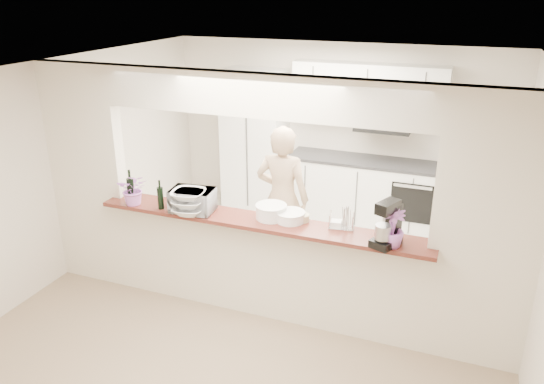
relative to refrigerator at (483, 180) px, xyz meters
The scene contains 19 objects.
floor 3.46m from the refrigerator, 127.72° to the right, with size 6.00×6.00×0.00m, color gray.
tile_overlay 2.48m from the refrigerator, 151.78° to the right, with size 5.00×2.90×0.01m, color beige.
partition 3.41m from the refrigerator, 127.72° to the right, with size 5.00×0.15×2.50m.
bar_counter 3.37m from the refrigerator, 127.68° to the right, with size 3.40×0.38×1.09m.
kitchen_cabinets 2.24m from the refrigerator, behind, with size 3.15×0.62×2.25m.
refrigerator is the anchor object (origin of this frame).
flower_left 4.43m from the refrigerator, 140.58° to the right, with size 0.31×0.27×0.34m, color pink.
wine_bottle_a 4.46m from the refrigerator, 141.01° to the right, with size 0.07×0.07×0.37m.
wine_bottle_b 4.19m from the refrigerator, 137.81° to the right, with size 0.06×0.06×0.31m.
toaster_oven 3.91m from the refrigerator, 135.00° to the right, with size 0.43×0.29×0.24m, color #BBBBC0.
serving_bowls 3.96m from the refrigerator, 134.28° to the right, with size 0.33×0.33×0.24m, color white.
plate_stack_a 3.28m from the refrigerator, 126.66° to the right, with size 0.31×0.31×0.14m.
plate_stack_b 3.16m from the refrigerator, 123.74° to the right, with size 0.29×0.29×0.10m.
red_bowl 3.18m from the refrigerator, 125.75° to the right, with size 0.14×0.14×0.06m, color maroon.
tan_bowl 3.07m from the refrigerator, 122.70° to the right, with size 0.15×0.15×0.07m, color #C1B388.
utensil_caddy 2.90m from the refrigerator, 115.68° to the right, with size 0.25×0.17×0.22m.
stand_mixer 2.93m from the refrigerator, 105.91° to the right, with size 0.27×0.33×0.42m.
flower_right 2.93m from the refrigerator, 105.00° to the right, with size 0.20×0.20×0.36m, color #AB63B9.
person 2.73m from the refrigerator, 143.59° to the right, with size 0.64×0.42×1.75m, color tan.
Camera 1 is at (1.82, -4.40, 3.22)m, focal length 35.00 mm.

